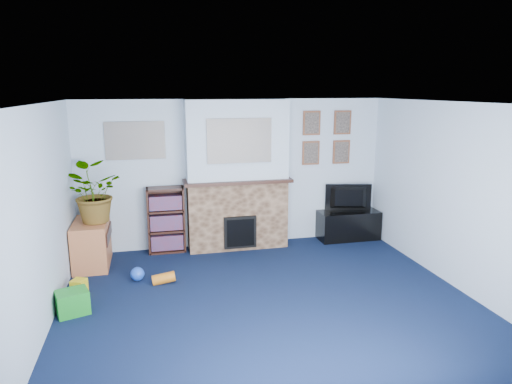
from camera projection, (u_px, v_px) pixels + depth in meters
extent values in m
cube|color=#0E1836|center=(269.00, 302.00, 5.60)|extent=(5.00, 4.50, 0.01)
cube|color=white|center=(271.00, 103.00, 5.07)|extent=(5.00, 4.50, 0.01)
cube|color=silver|center=(235.00, 173.00, 7.47)|extent=(5.00, 0.04, 2.40)
cube|color=silver|center=(351.00, 287.00, 3.20)|extent=(5.00, 0.04, 2.40)
cube|color=silver|center=(40.00, 221.00, 4.78)|extent=(0.04, 4.50, 2.40)
cube|color=silver|center=(457.00, 196.00, 5.89)|extent=(0.04, 4.50, 2.40)
cube|color=brown|center=(238.00, 215.00, 7.43)|extent=(1.60, 0.40, 1.10)
cube|color=brown|center=(237.00, 141.00, 7.16)|extent=(1.60, 0.40, 1.30)
cube|color=brown|center=(238.00, 181.00, 7.27)|extent=(1.72, 0.50, 0.05)
cube|color=brown|center=(240.00, 232.00, 7.28)|extent=(0.52, 0.08, 0.52)
cube|color=brown|center=(241.00, 233.00, 7.24)|extent=(0.44, 0.02, 0.44)
cube|color=gray|center=(239.00, 141.00, 6.95)|extent=(1.00, 0.03, 0.68)
cube|color=gray|center=(135.00, 141.00, 6.99)|extent=(0.90, 0.03, 0.58)
cube|color=brown|center=(312.00, 123.00, 7.56)|extent=(0.30, 0.03, 0.40)
cube|color=brown|center=(342.00, 122.00, 7.68)|extent=(0.30, 0.03, 0.40)
cube|color=brown|center=(311.00, 153.00, 7.67)|extent=(0.30, 0.03, 0.40)
cube|color=brown|center=(341.00, 152.00, 7.80)|extent=(0.30, 0.03, 0.40)
cube|color=black|center=(348.00, 226.00, 7.91)|extent=(1.04, 0.44, 0.49)
imported|color=black|center=(349.00, 198.00, 7.82)|extent=(0.80, 0.28, 0.46)
cube|color=#331912|center=(166.00, 218.00, 7.35)|extent=(0.58, 0.02, 1.05)
cube|color=#331912|center=(148.00, 221.00, 7.17)|extent=(0.03, 0.28, 1.05)
cube|color=#331912|center=(184.00, 219.00, 7.29)|extent=(0.03, 0.28, 1.05)
cube|color=#331912|center=(168.00, 250.00, 7.34)|extent=(0.56, 0.28, 0.03)
cube|color=#331912|center=(167.00, 230.00, 7.27)|extent=(0.56, 0.28, 0.03)
cube|color=#331912|center=(166.00, 210.00, 7.19)|extent=(0.56, 0.28, 0.03)
cube|color=#331912|center=(165.00, 189.00, 7.11)|extent=(0.56, 0.28, 0.03)
cube|color=#331912|center=(167.00, 241.00, 7.30)|extent=(0.50, 0.22, 0.24)
cube|color=#331912|center=(166.00, 222.00, 7.22)|extent=(0.50, 0.22, 0.24)
cube|color=#331912|center=(165.00, 202.00, 7.15)|extent=(0.50, 0.22, 0.22)
cube|color=#BF693D|center=(92.00, 243.00, 6.69)|extent=(0.48, 0.86, 0.67)
imported|color=#26661E|center=(91.00, 193.00, 6.49)|extent=(0.96, 0.90, 0.86)
cube|color=gold|center=(237.00, 175.00, 7.23)|extent=(0.11, 0.07, 0.15)
cylinder|color=#B2BFC6|center=(259.00, 173.00, 7.31)|extent=(0.05, 0.05, 0.16)
sphere|color=gray|center=(207.00, 177.00, 7.12)|extent=(0.12, 0.12, 0.12)
cylinder|color=yellow|center=(278.00, 174.00, 7.38)|extent=(0.06, 0.06, 0.11)
cube|color=#198C26|center=(72.00, 302.00, 5.28)|extent=(0.42, 0.38, 0.28)
sphere|color=blue|center=(137.00, 274.00, 6.20)|extent=(0.19, 0.19, 0.19)
cube|color=yellow|center=(79.00, 286.00, 5.78)|extent=(0.21, 0.21, 0.20)
cylinder|color=orange|center=(164.00, 278.00, 6.12)|extent=(0.32, 0.14, 0.18)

